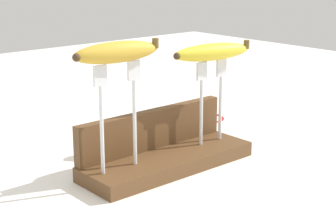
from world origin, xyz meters
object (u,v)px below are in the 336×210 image
Objects in this scene: fork_stand_left at (119,107)px; banana_raised_right at (213,52)px; banana_chunk_near at (98,149)px; banana_raised_left at (118,52)px; fork_stand_right at (213,94)px; wire_coil at (206,117)px.

banana_raised_right reaches higher than fork_stand_left.
banana_raised_left is at bearing -108.29° from banana_chunk_near.
banana_chunk_near is (0.05, 0.15, -0.13)m from fork_stand_left.
fork_stand_left is 1.12× the size of banana_raised_left.
fork_stand_right is at bearing -38.04° from banana_chunk_near.
fork_stand_left is at bearing -154.37° from wire_coil.
fork_stand_right is at bearing -0.00° from fork_stand_left.
fork_stand_right reaches higher than wire_coil.
banana_raised_right is 2.03× the size of wire_coil.
banana_chunk_near is at bearing 141.95° from banana_raised_right.
banana_raised_right is 0.31m from banana_chunk_near.
banana_raised_right is at bearing 0.00° from banana_raised_left.
banana_raised_right is at bearing -38.05° from banana_chunk_near.
wire_coil is at bearing 47.33° from fork_stand_right.
banana_chunk_near is (-0.19, 0.15, -0.11)m from fork_stand_right.
fork_stand_left is 0.49m from wire_coil.
banana_chunk_near is at bearing 71.71° from banana_raised_left.
banana_raised_left is 0.53m from wire_coil.
wire_coil is at bearing 47.31° from banana_raised_right.
banana_raised_left is (-0.00, 0.00, 0.10)m from fork_stand_left.
banana_raised_right is 2.83× the size of banana_chunk_near.
banana_raised_left reaches higher than banana_raised_right.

